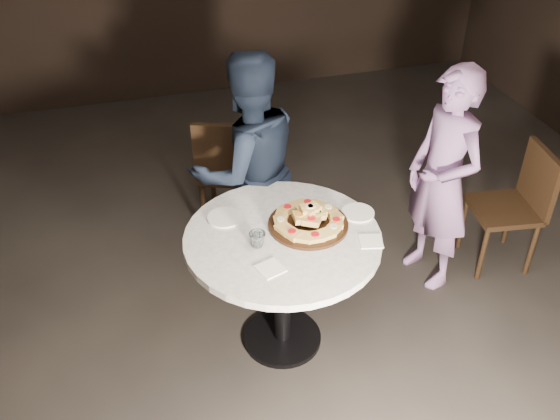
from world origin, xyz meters
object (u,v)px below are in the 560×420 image
water_glass (257,240)px  focaccia_pile (309,218)px  diner_teal (443,181)px  serving_board (308,224)px  chair_right (518,200)px  chair_far (230,168)px  diner_navy (248,170)px  table (283,257)px

water_glass → focaccia_pile: bearing=16.8°
diner_teal → serving_board: bearing=-86.6°
water_glass → chair_right: bearing=10.7°
chair_far → chair_right: size_ratio=1.09×
chair_far → diner_teal: bearing=164.9°
focaccia_pile → water_glass: focaccia_pile is taller
diner_navy → diner_teal: (1.11, -0.41, -0.03)m
water_glass → chair_right: size_ratio=0.10×
diner_navy → table: bearing=80.8°
serving_board → focaccia_pile: bearing=21.6°
water_glass → diner_navy: size_ratio=0.06×
chair_right → diner_navy: 1.75m
table → chair_right: chair_right is taller
water_glass → chair_far: size_ratio=0.09×
diner_navy → diner_teal: bearing=149.5°
serving_board → diner_teal: (0.94, 0.26, -0.06)m
table → diner_teal: 1.14m
water_glass → diner_navy: (0.13, 0.76, -0.06)m
chair_right → diner_navy: bearing=-96.3°
serving_board → focaccia_pile: (0.00, 0.00, 0.04)m
table → chair_far: 1.14m
table → chair_far: bearing=92.5°
focaccia_pile → chair_right: (1.51, 0.25, -0.34)m
diner_navy → diner_teal: diner_navy is taller
table → focaccia_pile: focaccia_pile is taller
chair_far → diner_teal: (1.14, -0.82, 0.20)m
diner_navy → focaccia_pile: bearing=94.2°
focaccia_pile → diner_teal: size_ratio=0.26×
serving_board → chair_far: (-0.20, 1.08, -0.26)m
table → focaccia_pile: size_ratio=3.57×
water_glass → chair_right: 1.87m
diner_navy → diner_teal: size_ratio=1.04×
serving_board → diner_navy: size_ratio=0.28×
chair_right → diner_teal: bearing=-83.5°
focaccia_pile → chair_right: focaccia_pile is taller
table → water_glass: 0.24m
table → focaccia_pile: (0.16, 0.05, 0.19)m
water_glass → chair_right: (1.81, 0.34, -0.33)m
serving_board → chair_far: 1.13m
focaccia_pile → diner_navy: (-0.17, 0.67, -0.07)m
chair_far → diner_navy: bearing=115.2°
table → diner_teal: bearing=15.8°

